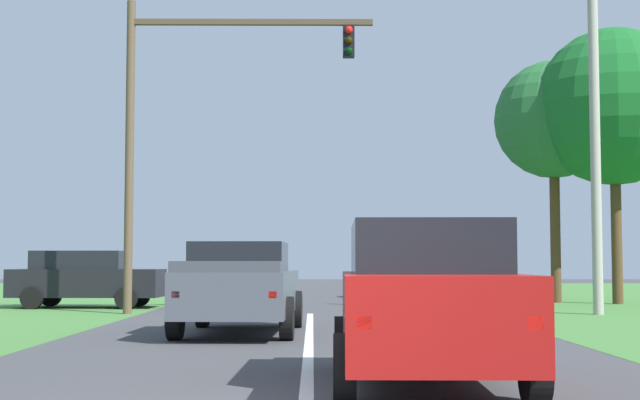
{
  "coord_description": "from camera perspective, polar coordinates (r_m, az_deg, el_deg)",
  "views": [
    {
      "loc": [
        0.07,
        -7.9,
        1.43
      ],
      "look_at": [
        0.24,
        14.66,
        2.93
      ],
      "focal_mm": 52.61,
      "sensor_mm": 36.0,
      "label": 1
    }
  ],
  "objects": [
    {
      "name": "ground_plane",
      "position": [
        18.04,
        -0.67,
        -8.34
      ],
      "size": [
        120.0,
        120.0,
        0.0
      ],
      "primitive_type": "plane",
      "color": "#424244"
    },
    {
      "name": "red_suv_near",
      "position": [
        11.04,
        6.42,
        -6.01
      ],
      "size": [
        2.23,
        4.73,
        1.9
      ],
      "color": "#9E1411",
      "rests_on": "ground_plane"
    },
    {
      "name": "pickup_truck_lead",
      "position": [
        18.88,
        -4.87,
        -5.23
      ],
      "size": [
        2.43,
        5.51,
        1.82
      ],
      "color": "#4C515B",
      "rests_on": "ground_plane"
    },
    {
      "name": "traffic_light",
      "position": [
        26.58,
        -8.04,
        5.45
      ],
      "size": [
        6.93,
        0.4,
        8.78
      ],
      "color": "brown",
      "rests_on": "ground_plane"
    },
    {
      "name": "keep_moving_sign",
      "position": [
        26.56,
        10.74,
        -3.11
      ],
      "size": [
        0.6,
        0.09,
        2.69
      ],
      "color": "gray",
      "rests_on": "ground_plane"
    },
    {
      "name": "oak_tree_right",
      "position": [
        34.05,
        17.44,
        5.41
      ],
      "size": [
        5.44,
        5.44,
        9.51
      ],
      "color": "#4C351E",
      "rests_on": "ground_plane"
    },
    {
      "name": "crossing_suv_far",
      "position": [
        30.33,
        -14.06,
        -4.62
      ],
      "size": [
        4.7,
        2.18,
        1.78
      ],
      "color": "black",
      "rests_on": "ground_plane"
    },
    {
      "name": "utility_pole_right",
      "position": [
        26.93,
        16.39,
        3.35
      ],
      "size": [
        0.28,
        0.28,
        9.42
      ],
      "primitive_type": "cylinder",
      "color": "#9E998E",
      "rests_on": "ground_plane"
    },
    {
      "name": "extra_tree_1",
      "position": [
        34.63,
        14.02,
        4.72
      ],
      "size": [
        4.21,
        4.21,
        8.63
      ],
      "color": "#4C351E",
      "rests_on": "ground_plane"
    }
  ]
}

